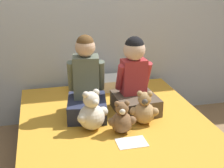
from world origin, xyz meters
TOP-DOWN VIEW (x-y plane):
  - bed at (0.00, 0.00)m, footprint 1.49×1.93m
  - child_on_left at (-0.19, 0.26)m, footprint 0.36×0.41m
  - child_on_right at (0.21, 0.26)m, footprint 0.36×0.39m
  - teddy_bear_held_by_left_child at (-0.20, 0.01)m, footprint 0.24×0.20m
  - teddy_bear_held_by_right_child at (0.21, 0.01)m, footprint 0.22×0.17m
  - teddy_bear_between_children at (0.01, -0.09)m, footprint 0.21×0.16m
  - pillow_at_headboard at (0.00, 0.80)m, footprint 0.56×0.26m
  - sign_card at (0.04, -0.25)m, footprint 0.21×0.15m

SIDE VIEW (x-z plane):
  - bed at x=0.00m, z-range 0.00..0.40m
  - sign_card at x=0.04m, z-range 0.40..0.41m
  - pillow_at_headboard at x=0.00m, z-range 0.40..0.51m
  - teddy_bear_between_children at x=0.01m, z-range 0.38..0.63m
  - teddy_bear_held_by_right_child at x=0.21m, z-range 0.38..0.65m
  - teddy_bear_held_by_left_child at x=-0.20m, z-range 0.38..0.69m
  - child_on_right at x=0.21m, z-range 0.34..0.96m
  - child_on_left at x=-0.19m, z-range 0.33..0.99m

